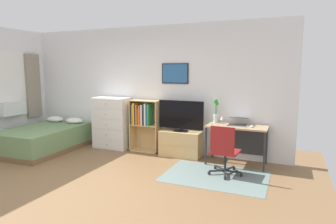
{
  "coord_description": "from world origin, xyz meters",
  "views": [
    {
      "loc": [
        2.93,
        -3.32,
        1.77
      ],
      "look_at": [
        0.88,
        1.5,
        1.01
      ],
      "focal_mm": 31.16,
      "sensor_mm": 36.0,
      "label": 1
    }
  ],
  "objects_px": {
    "bookshelf": "(144,120)",
    "computer_mouse": "(252,126)",
    "television": "(181,116)",
    "desk": "(238,132)",
    "laptop": "(238,122)",
    "tv_stand": "(181,144)",
    "bed": "(44,138)",
    "office_chair": "(224,149)",
    "wine_glass": "(222,118)",
    "bamboo_vase": "(216,111)",
    "dresser": "(112,123)"
  },
  "relations": [
    {
      "from": "laptop",
      "to": "computer_mouse",
      "type": "height_order",
      "value": "laptop"
    },
    {
      "from": "bed",
      "to": "tv_stand",
      "type": "relative_size",
      "value": 2.29
    },
    {
      "from": "dresser",
      "to": "laptop",
      "type": "distance_m",
      "value": 2.82
    },
    {
      "from": "tv_stand",
      "to": "desk",
      "type": "xyz_separation_m",
      "value": [
        1.14,
        -0.01,
        0.34
      ]
    },
    {
      "from": "tv_stand",
      "to": "computer_mouse",
      "type": "distance_m",
      "value": 1.5
    },
    {
      "from": "bed",
      "to": "bamboo_vase",
      "type": "bearing_deg",
      "value": 11.06
    },
    {
      "from": "television",
      "to": "computer_mouse",
      "type": "relative_size",
      "value": 9.19
    },
    {
      "from": "bookshelf",
      "to": "office_chair",
      "type": "distance_m",
      "value": 2.13
    },
    {
      "from": "bed",
      "to": "bamboo_vase",
      "type": "xyz_separation_m",
      "value": [
        3.67,
        0.83,
        0.7
      ]
    },
    {
      "from": "tv_stand",
      "to": "bookshelf",
      "type": "bearing_deg",
      "value": 177.11
    },
    {
      "from": "dresser",
      "to": "bamboo_vase",
      "type": "xyz_separation_m",
      "value": [
        2.36,
        0.09,
        0.39
      ]
    },
    {
      "from": "television",
      "to": "bamboo_vase",
      "type": "relative_size",
      "value": 2.03
    },
    {
      "from": "bamboo_vase",
      "to": "dresser",
      "type": "bearing_deg",
      "value": -177.76
    },
    {
      "from": "dresser",
      "to": "office_chair",
      "type": "relative_size",
      "value": 1.34
    },
    {
      "from": "bookshelf",
      "to": "tv_stand",
      "type": "bearing_deg",
      "value": -2.89
    },
    {
      "from": "office_chair",
      "to": "wine_glass",
      "type": "bearing_deg",
      "value": 110.97
    },
    {
      "from": "laptop",
      "to": "bamboo_vase",
      "type": "xyz_separation_m",
      "value": [
        -0.45,
        0.07,
        0.16
      ]
    },
    {
      "from": "desk",
      "to": "wine_glass",
      "type": "bearing_deg",
      "value": -149.69
    },
    {
      "from": "bed",
      "to": "computer_mouse",
      "type": "bearing_deg",
      "value": 6.4
    },
    {
      "from": "bookshelf",
      "to": "computer_mouse",
      "type": "xyz_separation_m",
      "value": [
        2.3,
        -0.17,
        0.06
      ]
    },
    {
      "from": "bookshelf",
      "to": "television",
      "type": "height_order",
      "value": "television"
    },
    {
      "from": "bookshelf",
      "to": "desk",
      "type": "height_order",
      "value": "bookshelf"
    },
    {
      "from": "bed",
      "to": "dresser",
      "type": "relative_size",
      "value": 1.68
    },
    {
      "from": "bed",
      "to": "laptop",
      "type": "relative_size",
      "value": 4.85
    },
    {
      "from": "bed",
      "to": "computer_mouse",
      "type": "relative_size",
      "value": 18.71
    },
    {
      "from": "office_chair",
      "to": "bookshelf",
      "type": "bearing_deg",
      "value": 161.35
    },
    {
      "from": "office_chair",
      "to": "bamboo_vase",
      "type": "distance_m",
      "value": 1.07
    },
    {
      "from": "laptop",
      "to": "tv_stand",
      "type": "bearing_deg",
      "value": 178.68
    },
    {
      "from": "bookshelf",
      "to": "computer_mouse",
      "type": "bearing_deg",
      "value": -4.31
    },
    {
      "from": "tv_stand",
      "to": "computer_mouse",
      "type": "relative_size",
      "value": 8.16
    },
    {
      "from": "computer_mouse",
      "to": "wine_glass",
      "type": "bearing_deg",
      "value": -176.37
    },
    {
      "from": "desk",
      "to": "wine_glass",
      "type": "distance_m",
      "value": 0.42
    },
    {
      "from": "desk",
      "to": "television",
      "type": "bearing_deg",
      "value": -179.16
    },
    {
      "from": "bookshelf",
      "to": "computer_mouse",
      "type": "relative_size",
      "value": 10.78
    },
    {
      "from": "office_chair",
      "to": "computer_mouse",
      "type": "relative_size",
      "value": 8.27
    },
    {
      "from": "desk",
      "to": "office_chair",
      "type": "bearing_deg",
      "value": -96.2
    },
    {
      "from": "dresser",
      "to": "bookshelf",
      "type": "relative_size",
      "value": 1.03
    },
    {
      "from": "office_chair",
      "to": "computer_mouse",
      "type": "xyz_separation_m",
      "value": [
        0.36,
        0.66,
        0.3
      ]
    },
    {
      "from": "dresser",
      "to": "wine_glass",
      "type": "height_order",
      "value": "dresser"
    },
    {
      "from": "dresser",
      "to": "bamboo_vase",
      "type": "distance_m",
      "value": 2.4
    },
    {
      "from": "television",
      "to": "desk",
      "type": "distance_m",
      "value": 1.17
    },
    {
      "from": "laptop",
      "to": "television",
      "type": "bearing_deg",
      "value": 179.8
    },
    {
      "from": "television",
      "to": "wine_glass",
      "type": "bearing_deg",
      "value": -9.12
    },
    {
      "from": "office_chair",
      "to": "computer_mouse",
      "type": "distance_m",
      "value": 0.8
    },
    {
      "from": "tv_stand",
      "to": "wine_glass",
      "type": "xyz_separation_m",
      "value": [
        0.88,
        -0.16,
        0.61
      ]
    },
    {
      "from": "bookshelf",
      "to": "tv_stand",
      "type": "relative_size",
      "value": 1.32
    },
    {
      "from": "laptop",
      "to": "bamboo_vase",
      "type": "distance_m",
      "value": 0.48
    },
    {
      "from": "bed",
      "to": "tv_stand",
      "type": "bearing_deg",
      "value": 12.53
    },
    {
      "from": "television",
      "to": "computer_mouse",
      "type": "bearing_deg",
      "value": -4.3
    },
    {
      "from": "tv_stand",
      "to": "television",
      "type": "xyz_separation_m",
      "value": [
        0.0,
        -0.02,
        0.58
      ]
    }
  ]
}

